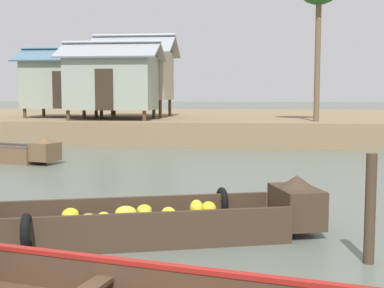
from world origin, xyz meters
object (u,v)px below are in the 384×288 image
object	(u,v)px
banana_boat	(136,220)
cargo_boat_upstream	(2,151)
stilt_house_mid_right	(134,74)
stilt_house_mid_left	(112,81)
stilt_house_left	(70,83)
mooring_post	(370,209)

from	to	relation	value
banana_boat	cargo_boat_upstream	bearing A→B (deg)	126.74
cargo_boat_upstream	stilt_house_mid_right	xyz separation A→B (m)	(2.17, 10.26, 2.91)
banana_boat	stilt_house_mid_left	world-z (taller)	stilt_house_mid_left
cargo_boat_upstream	stilt_house_mid_right	distance (m)	10.89
stilt_house_left	stilt_house_mid_right	xyz separation A→B (m)	(3.10, 0.93, 0.44)
cargo_boat_upstream	banana_boat	bearing A→B (deg)	-53.26
stilt_house_mid_left	mooring_post	world-z (taller)	stilt_house_mid_left
stilt_house_left	cargo_boat_upstream	bearing A→B (deg)	-84.36
banana_boat	mooring_post	distance (m)	3.37
cargo_boat_upstream	stilt_house_left	size ratio (longest dim) A/B	0.87
banana_boat	stilt_house_left	world-z (taller)	stilt_house_left
cargo_boat_upstream	stilt_house_mid_left	xyz separation A→B (m)	(1.85, 7.10, 2.47)
banana_boat	cargo_boat_upstream	world-z (taller)	banana_boat
banana_boat	stilt_house_mid_left	size ratio (longest dim) A/B	1.28
mooring_post	cargo_boat_upstream	bearing A→B (deg)	136.05
cargo_boat_upstream	mooring_post	xyz separation A→B (m)	(9.74, -9.39, 0.38)
cargo_boat_upstream	stilt_house_mid_left	bearing A→B (deg)	75.38
stilt_house_left	mooring_post	world-z (taller)	stilt_house_left
cargo_boat_upstream	mooring_post	world-z (taller)	mooring_post
stilt_house_mid_right	mooring_post	xyz separation A→B (m)	(7.56, -19.65, -2.53)
stilt_house_left	mooring_post	xyz separation A→B (m)	(10.66, -18.72, -2.09)
stilt_house_left	stilt_house_mid_right	world-z (taller)	stilt_house_mid_right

